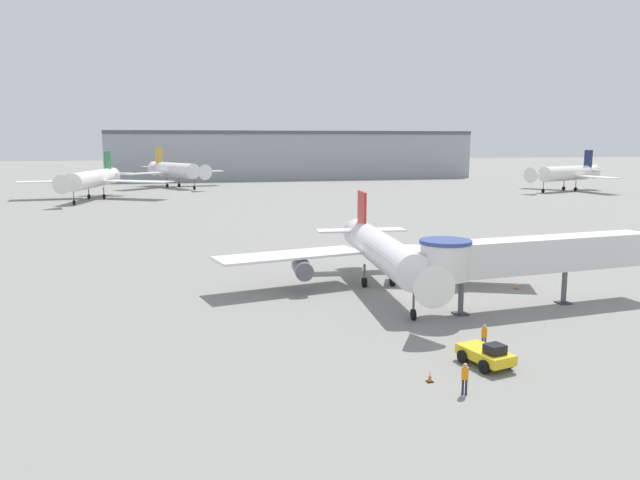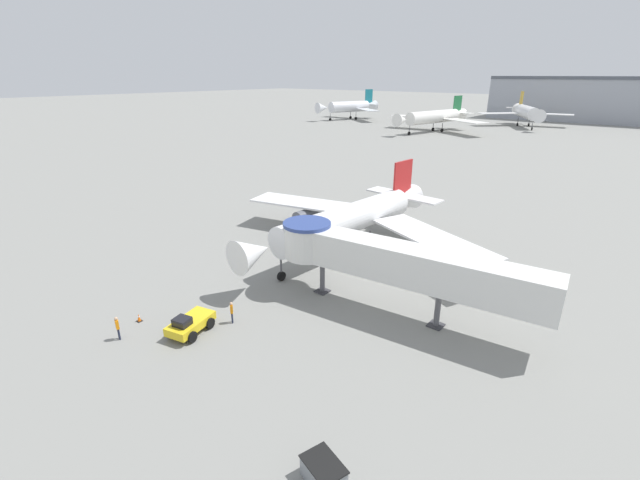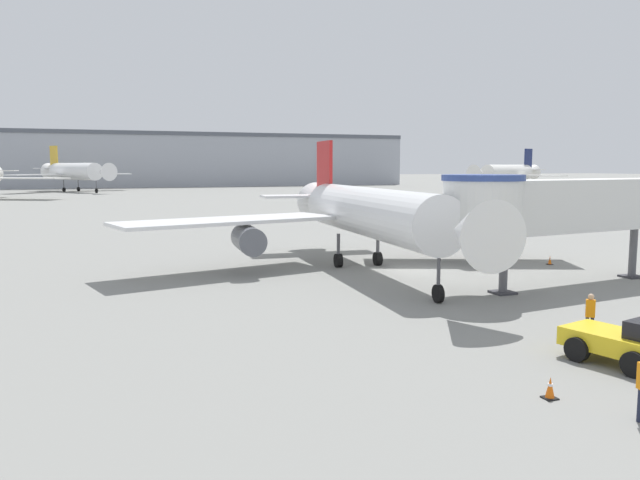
# 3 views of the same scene
# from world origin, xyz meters

# --- Properties ---
(ground_plane) EXTENTS (800.00, 800.00, 0.00)m
(ground_plane) POSITION_xyz_m (0.00, 0.00, 0.00)
(ground_plane) COLOR gray
(main_airplane) EXTENTS (31.63, 26.75, 8.49)m
(main_airplane) POSITION_xyz_m (-2.73, 1.08, 3.62)
(main_airplane) COLOR white
(main_airplane) RESTS_ON ground_plane
(jet_bridge) EXTENTS (21.69, 5.71, 6.18)m
(jet_bridge) POSITION_xyz_m (6.59, -7.41, 4.49)
(jet_bridge) COLOR silver
(jet_bridge) RESTS_ON ground_plane
(pushback_tug_yellow) EXTENTS (2.79, 3.96, 1.62)m
(pushback_tug_yellow) POSITION_xyz_m (-2.68, -19.26, 0.76)
(pushback_tug_yellow) COLOR yellow
(pushback_tug_yellow) RESTS_ON ground_plane
(service_container_gray) EXTENTS (2.44, 2.00, 1.17)m
(service_container_gray) POSITION_xyz_m (12.77, -22.69, 0.59)
(service_container_gray) COLOR gray
(service_container_gray) RESTS_ON ground_plane
(traffic_cone_starboard_wing) EXTENTS (0.36, 0.36, 0.60)m
(traffic_cone_starboard_wing) POSITION_xyz_m (9.78, -1.24, 0.28)
(traffic_cone_starboard_wing) COLOR black
(traffic_cone_starboard_wing) RESTS_ON ground_plane
(traffic_cone_apron_front) EXTENTS (0.38, 0.38, 0.64)m
(traffic_cone_apron_front) POSITION_xyz_m (-7.08, -20.88, 0.30)
(traffic_cone_apron_front) COLOR black
(traffic_cone_apron_front) RESTS_ON ground_plane
(ground_crew_marshaller) EXTENTS (0.38, 0.37, 1.76)m
(ground_crew_marshaller) POSITION_xyz_m (-1.36, -16.40, 1.02)
(ground_crew_marshaller) COLOR #1E2338
(ground_crew_marshaller) RESTS_ON ground_plane
(ground_crew_wing_walker) EXTENTS (0.39, 0.29, 1.82)m
(ground_crew_wing_walker) POSITION_xyz_m (-5.94, -23.03, 1.05)
(ground_crew_wing_walker) COLOR #1E2338
(ground_crew_wing_walker) RESTS_ON ground_plane
(background_jet_green_tail) EXTENTS (36.53, 33.85, 11.07)m
(background_jet_green_tail) POSITION_xyz_m (-40.92, 101.23, 4.84)
(background_jet_green_tail) COLOR white
(background_jet_green_tail) RESTS_ON ground_plane
(background_jet_gold_tail) EXTENTS (30.15, 29.28, 11.84)m
(background_jet_gold_tail) POSITION_xyz_m (-22.02, 135.81, 5.16)
(background_jet_gold_tail) COLOR white
(background_jet_gold_tail) RESTS_ON ground_plane
(background_jet_teal_tail) EXTENTS (31.56, 28.94, 11.86)m
(background_jet_teal_tail) POSITION_xyz_m (-86.62, 117.63, 5.17)
(background_jet_teal_tail) COLOR silver
(background_jet_teal_tail) RESTS_ON ground_plane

